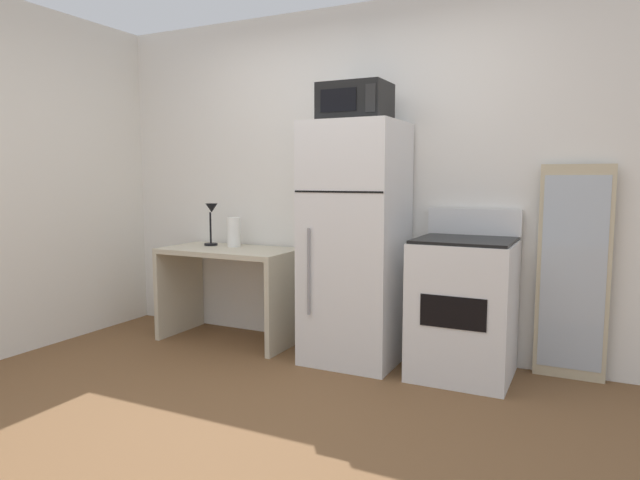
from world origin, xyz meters
The scene contains 9 objects.
ground_plane centered at (0.00, 0.00, 0.00)m, with size 12.00×12.00×0.00m, color brown.
wall_back_white centered at (0.00, 1.70, 1.30)m, with size 5.00×0.10×2.60m, color white.
desk centered at (-0.95, 1.34, 0.52)m, with size 1.09×0.58×0.75m.
desk_lamp centered at (-1.19, 1.42, 0.99)m, with size 0.14×0.12×0.35m.
paper_towel_roll centered at (-0.99, 1.45, 0.87)m, with size 0.11×0.11×0.24m, color white.
refrigerator centered at (0.15, 1.32, 0.85)m, with size 0.65×0.64×1.70m.
microwave centered at (0.15, 1.30, 1.83)m, with size 0.46×0.35×0.26m.
oven_range centered at (0.92, 1.33, 0.47)m, with size 0.63×0.61×1.10m.
leaning_mirror centered at (1.56, 1.59, 0.70)m, with size 0.44×0.03×1.40m.
Camera 1 is at (1.66, -2.31, 1.31)m, focal length 31.27 mm.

